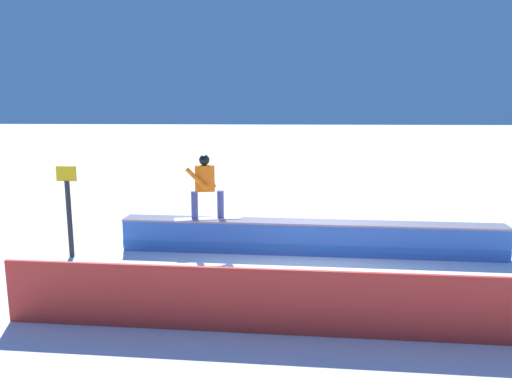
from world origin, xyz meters
The scene contains 5 objects.
ground_plane centered at (0.00, 0.00, 0.00)m, with size 120.00×120.00×0.00m, color white.
grind_box centered at (0.00, 0.00, 0.31)m, with size 7.88×0.91×0.69m.
snowboarder centered at (2.18, -0.10, 1.42)m, with size 1.43×0.57×1.36m.
safety_fence centered at (0.00, 3.66, 0.46)m, with size 8.98×0.06×0.92m, color red.
trail_marker centered at (4.87, 0.44, 1.00)m, with size 0.40×0.10×1.86m.
Camera 1 is at (0.62, 9.79, 3.10)m, focal length 34.14 mm.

